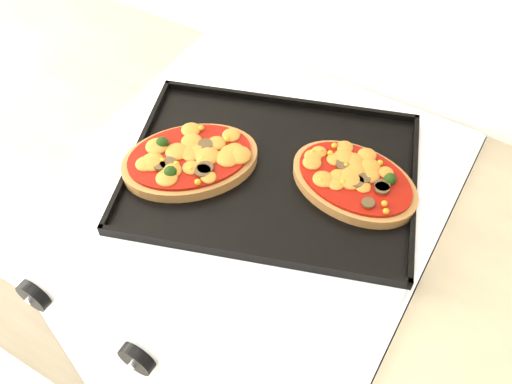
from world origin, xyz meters
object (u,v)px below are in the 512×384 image
Objects in this scene: stove at (255,308)px; pizza_right at (354,180)px; pizza_left at (190,159)px; baking_tray at (272,171)px.

pizza_right is (0.15, 0.06, 0.48)m from stove.
pizza_left is at bearing -159.13° from pizza_right.
pizza_left reaches higher than baking_tray.
stove is 1.96× the size of baking_tray.
pizza_right reaches higher than baking_tray.
pizza_left reaches higher than pizza_right.
pizza_right is at bearing 20.87° from stove.
baking_tray reaches higher than stove.
baking_tray is (0.02, 0.02, 0.47)m from stove.
baking_tray is at bearing -163.08° from pizza_right.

